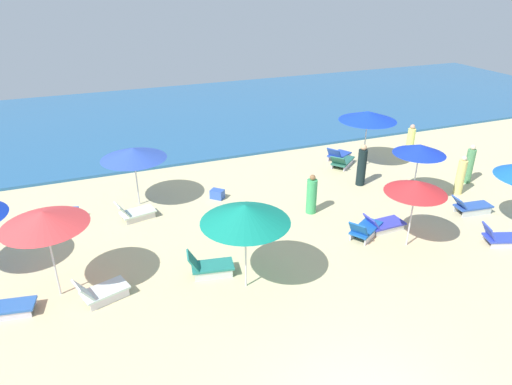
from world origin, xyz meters
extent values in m
cube|color=#275E91|center=(0.00, 22.16, 0.06)|extent=(60.00, 15.67, 0.12)
cylinder|color=silver|center=(7.23, 11.30, 1.06)|extent=(0.05, 0.05, 2.12)
cone|color=#1438CA|center=(7.23, 11.30, 2.32)|extent=(2.49, 2.49, 0.41)
cube|color=silver|center=(6.56, 11.43, 0.10)|extent=(1.00, 0.83, 0.21)
cube|color=silver|center=(6.21, 11.86, 0.10)|extent=(1.00, 0.83, 0.21)
cube|color=#2A6856|center=(6.39, 11.65, 0.24)|extent=(1.50, 1.39, 0.06)
cube|color=#2A6856|center=(5.89, 11.24, 0.46)|extent=(0.73, 0.75, 0.47)
cube|color=silver|center=(6.76, 12.09, 0.11)|extent=(0.92, 0.53, 0.23)
cube|color=silver|center=(6.49, 12.59, 0.11)|extent=(0.92, 0.53, 0.23)
cube|color=#2648AA|center=(6.63, 12.34, 0.26)|extent=(1.32, 1.13, 0.06)
cube|color=#2648AA|center=(6.17, 12.09, 0.48)|extent=(0.57, 0.70, 0.46)
cube|color=silver|center=(8.35, 5.75, 0.13)|extent=(1.19, 0.18, 0.25)
cube|color=silver|center=(8.40, 6.22, 0.13)|extent=(1.19, 0.18, 0.25)
cube|color=#2E53A7|center=(8.37, 5.98, 0.28)|extent=(1.38, 0.72, 0.06)
cube|color=#2E53A7|center=(7.77, 6.06, 0.49)|extent=(0.47, 0.58, 0.45)
cube|color=silver|center=(7.62, 3.75, 0.10)|extent=(1.05, 0.40, 0.19)
cube|color=silver|center=(7.79, 4.24, 0.10)|extent=(1.05, 0.40, 0.19)
cube|color=#3044BC|center=(7.71, 3.99, 0.22)|extent=(1.35, 0.98, 0.06)
cube|color=#3044BC|center=(7.18, 4.18, 0.45)|extent=(0.47, 0.65, 0.49)
cylinder|color=silver|center=(4.76, 5.09, 0.93)|extent=(0.05, 0.05, 1.86)
cone|color=red|center=(4.76, 5.09, 2.06)|extent=(1.88, 1.88, 0.39)
cube|color=silver|center=(4.00, 5.84, 0.13)|extent=(1.06, 0.66, 0.26)
cube|color=silver|center=(3.73, 6.28, 0.13)|extent=(1.06, 0.66, 0.26)
cube|color=#1856A7|center=(3.86, 6.06, 0.29)|extent=(1.46, 1.21, 0.06)
cube|color=#1856A7|center=(3.33, 5.74, 0.53)|extent=(0.59, 0.67, 0.50)
cube|color=silver|center=(4.72, 5.89, 0.10)|extent=(1.15, 0.08, 0.20)
cube|color=silver|center=(4.70, 6.46, 0.10)|extent=(1.15, 0.08, 0.20)
cube|color=#363EBF|center=(4.71, 6.17, 0.23)|extent=(1.30, 0.71, 0.06)
cube|color=#363EBF|center=(4.12, 6.15, 0.42)|extent=(0.33, 0.65, 0.41)
cylinder|color=silver|center=(-2.76, 11.15, 0.92)|extent=(0.05, 0.05, 1.84)
cone|color=#2D4DB3|center=(-2.76, 11.15, 2.04)|extent=(2.36, 2.36, 0.39)
cube|color=silver|center=(-2.90, 9.78, 0.11)|extent=(1.03, 0.26, 0.22)
cube|color=silver|center=(-3.02, 10.33, 0.11)|extent=(1.03, 0.26, 0.22)
cube|color=silver|center=(-2.96, 10.06, 0.25)|extent=(1.28, 0.89, 0.06)
cube|color=silver|center=(-3.48, 9.94, 0.48)|extent=(0.48, 0.68, 0.50)
cylinder|color=silver|center=(-0.77, 4.99, 1.02)|extent=(0.05, 0.05, 2.04)
cone|color=#11846C|center=(-0.77, 4.99, 2.29)|extent=(2.37, 2.37, 0.50)
cube|color=silver|center=(-1.51, 5.60, 0.13)|extent=(1.07, 0.23, 0.26)
cube|color=silver|center=(-1.42, 6.13, 0.13)|extent=(1.07, 0.23, 0.26)
cube|color=#22786F|center=(-1.47, 5.86, 0.29)|extent=(1.29, 0.83, 0.06)
cube|color=#22786F|center=(-2.01, 5.96, 0.52)|extent=(0.42, 0.64, 0.49)
cylinder|color=silver|center=(-5.58, 6.50, 1.07)|extent=(0.05, 0.05, 2.14)
cone|color=#E13E3F|center=(-5.58, 6.50, 2.34)|extent=(2.18, 2.18, 0.39)
cube|color=silver|center=(-6.77, 5.87, 0.10)|extent=(1.02, 0.21, 0.21)
cube|color=silver|center=(-6.68, 6.37, 0.10)|extent=(1.02, 0.21, 0.21)
cube|color=#2C5DAD|center=(-6.73, 6.12, 0.24)|extent=(1.23, 0.78, 0.06)
cube|color=silver|center=(-4.35, 5.61, 0.12)|extent=(1.02, 0.37, 0.23)
cube|color=silver|center=(-4.53, 6.15, 0.12)|extent=(1.02, 0.37, 0.23)
cube|color=silver|center=(-4.44, 5.88, 0.26)|extent=(1.33, 1.00, 0.06)
cube|color=silver|center=(-4.95, 5.71, 0.51)|extent=(0.54, 0.71, 0.51)
cylinder|color=silver|center=(7.10, 7.74, 0.92)|extent=(0.05, 0.05, 1.85)
cone|color=#1531BE|center=(7.10, 7.74, 2.03)|extent=(1.92, 1.92, 0.37)
cylinder|color=#3CA761|center=(2.94, 8.19, 0.65)|extent=(0.48, 0.48, 1.29)
sphere|color=olive|center=(2.94, 8.19, 1.38)|extent=(0.21, 0.21, 0.21)
cylinder|color=#E5D775|center=(9.08, 7.46, 0.70)|extent=(0.47, 0.47, 1.39)
sphere|color=beige|center=(9.08, 7.46, 1.49)|extent=(0.21, 0.21, 0.21)
cylinder|color=#53955E|center=(10.21, 8.18, 0.72)|extent=(0.44, 0.44, 1.44)
sphere|color=beige|center=(10.21, 8.18, 1.54)|extent=(0.22, 0.22, 0.22)
cylinder|color=#E4F175|center=(9.74, 11.30, 0.72)|extent=(0.41, 0.41, 1.44)
sphere|color=tan|center=(9.74, 11.30, 1.54)|extent=(0.22, 0.22, 0.22)
cylinder|color=black|center=(5.97, 9.60, 0.76)|extent=(0.51, 0.51, 1.51)
sphere|color=tan|center=(5.97, 9.60, 1.62)|extent=(0.24, 0.24, 0.24)
cube|color=#335CB5|center=(-5.15, 10.74, 0.21)|extent=(0.55, 0.63, 0.43)
cube|color=#3259B8|center=(0.13, 10.55, 0.17)|extent=(0.60, 0.60, 0.35)
camera|label=1|loc=(-4.33, -4.73, 7.86)|focal=32.06mm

